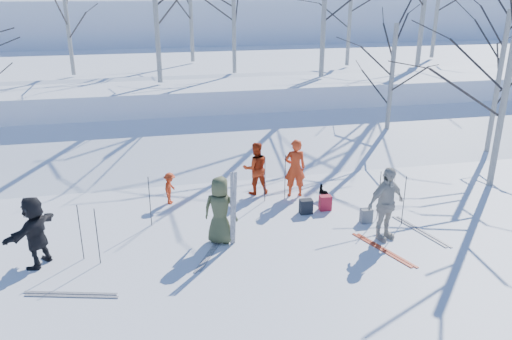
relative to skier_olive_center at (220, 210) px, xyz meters
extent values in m
plane|color=white|center=(1.15, -0.22, -0.83)|extent=(120.00, 120.00, 0.00)
cube|color=white|center=(1.15, 6.78, -0.68)|extent=(70.00, 9.49, 4.12)
cube|color=white|center=(1.15, 16.78, 0.17)|extent=(70.00, 18.00, 2.20)
cube|color=white|center=(1.15, 37.78, 1.17)|extent=(90.00, 30.00, 6.00)
imported|color=#434A2C|center=(0.00, 0.00, 0.00)|extent=(0.96, 0.82, 1.67)
imported|color=red|center=(2.55, 2.35, 0.03)|extent=(0.66, 0.46, 1.73)
imported|color=#B22D0D|center=(1.47, 2.78, -0.04)|extent=(0.79, 0.62, 1.58)
imported|color=red|center=(-1.06, 2.57, -0.38)|extent=(0.53, 0.68, 0.92)
imported|color=beige|center=(3.91, -0.69, 0.09)|extent=(1.17, 0.77, 1.85)
imported|color=black|center=(-4.09, -0.19, -0.02)|extent=(1.16, 1.56, 1.63)
imported|color=black|center=(3.30, 1.81, -0.61)|extent=(0.40, 0.58, 0.44)
cube|color=silver|center=(0.24, -0.26, 0.12)|extent=(0.08, 0.16, 1.90)
cube|color=silver|center=(0.30, -0.24, 0.12)|extent=(0.11, 0.23, 1.89)
cylinder|color=black|center=(4.73, -0.08, -0.16)|extent=(0.02, 0.02, 1.34)
cylinder|color=black|center=(-3.17, -0.15, -0.16)|extent=(0.02, 0.02, 1.34)
cylinder|color=black|center=(-2.79, -0.43, -0.16)|extent=(0.02, 0.02, 1.34)
cylinder|color=black|center=(1.60, 2.14, -0.16)|extent=(0.02, 0.02, 1.34)
cylinder|color=black|center=(4.27, 0.38, -0.16)|extent=(0.02, 0.02, 1.34)
cylinder|color=black|center=(-1.63, 1.26, -0.16)|extent=(0.02, 0.02, 1.34)
cylinder|color=black|center=(2.21, 2.19, -0.16)|extent=(0.02, 0.02, 1.34)
cube|color=#AE1A2D|center=(3.09, 1.19, -0.62)|extent=(0.32, 0.22, 0.42)
cube|color=slate|center=(3.87, 0.22, -0.64)|extent=(0.30, 0.20, 0.38)
cube|color=black|center=(2.50, 1.10, -0.63)|extent=(0.34, 0.24, 0.40)
camera|label=1|loc=(-1.47, -10.70, 4.99)|focal=35.00mm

